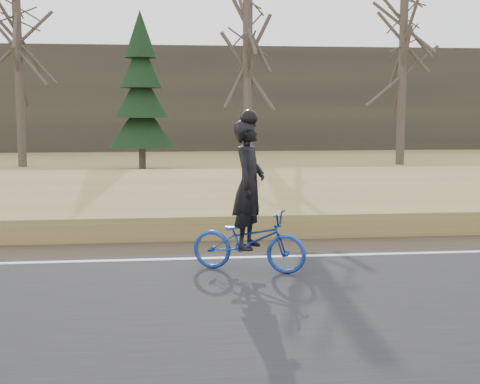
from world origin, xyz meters
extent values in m
plane|color=#94864B|center=(0.00, 0.00, 0.00)|extent=(120.00, 120.00, 0.00)
cube|color=black|center=(0.00, -2.50, 0.03)|extent=(120.00, 6.00, 0.06)
cube|color=silver|center=(0.00, 0.20, 0.07)|extent=(120.00, 0.12, 0.01)
cube|color=#473A2B|center=(0.00, 1.20, 0.02)|extent=(120.00, 1.60, 0.04)
cube|color=#94864B|center=(0.00, 4.20, 0.22)|extent=(120.00, 5.00, 0.44)
cube|color=slate|center=(0.00, 8.00, 0.23)|extent=(120.00, 3.00, 0.45)
cube|color=black|center=(0.00, 8.00, 0.52)|extent=(120.00, 2.40, 0.14)
cube|color=brown|center=(0.00, 7.28, 0.67)|extent=(120.00, 0.07, 0.15)
cube|color=brown|center=(0.00, 8.72, 0.67)|extent=(120.00, 0.07, 0.15)
cube|color=#383328|center=(0.00, 30.00, 3.00)|extent=(120.00, 4.00, 6.00)
imported|color=navy|center=(-2.36, -0.69, 0.52)|extent=(1.84, 1.24, 0.91)
imported|color=black|center=(-2.36, -0.69, 1.36)|extent=(0.69, 0.81, 1.90)
sphere|color=black|center=(-2.36, -0.69, 2.33)|extent=(0.26, 0.26, 0.26)
cylinder|color=#50453B|center=(-9.63, 18.79, 3.99)|extent=(0.36, 0.36, 7.98)
cylinder|color=#50453B|center=(-0.58, 13.96, 3.60)|extent=(0.36, 0.36, 7.20)
cylinder|color=#50453B|center=(6.73, 18.17, 4.22)|extent=(0.36, 0.36, 8.43)
cylinder|color=#50453B|center=(-4.50, 16.41, 0.63)|extent=(0.28, 0.28, 1.26)
cone|color=black|center=(-4.50, 16.41, 1.87)|extent=(2.60, 2.60, 1.84)
cone|color=black|center=(-4.50, 16.41, 3.03)|extent=(2.15, 2.15, 1.84)
cone|color=black|center=(-4.50, 16.41, 4.19)|extent=(1.70, 1.70, 1.84)
cone|color=black|center=(-4.50, 16.41, 5.35)|extent=(1.25, 1.25, 1.84)
camera|label=1|loc=(-3.57, -10.36, 2.48)|focal=50.00mm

